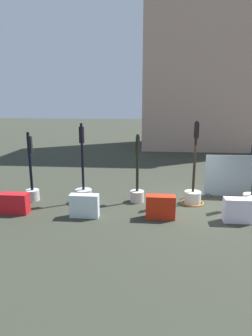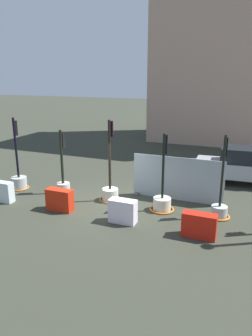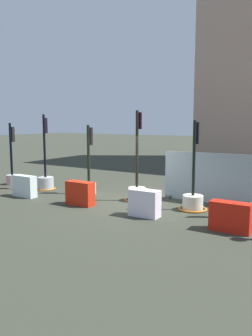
% 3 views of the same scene
% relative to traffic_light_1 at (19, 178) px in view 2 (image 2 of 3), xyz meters
% --- Properties ---
extents(ground_plane, '(120.00, 120.00, 0.00)m').
position_rel_traffic_light_1_xyz_m(ground_plane, '(4.61, -0.18, -0.52)').
color(ground_plane, '#34372B').
extents(traffic_light_1, '(0.89, 0.89, 3.36)m').
position_rel_traffic_light_1_xyz_m(traffic_light_1, '(0.00, 0.00, 0.00)').
color(traffic_light_1, '#ADB2B0').
rests_on(traffic_light_1, ground_plane).
extents(traffic_light_2, '(0.60, 0.60, 2.91)m').
position_rel_traffic_light_1_xyz_m(traffic_light_2, '(2.28, 0.28, 0.15)').
color(traffic_light_2, beige).
rests_on(traffic_light_2, ground_plane).
extents(traffic_light_3, '(0.95, 0.95, 3.46)m').
position_rel_traffic_light_1_xyz_m(traffic_light_3, '(4.63, 0.27, 0.02)').
color(traffic_light_3, silver).
rests_on(traffic_light_3, ground_plane).
extents(traffic_light_4, '(0.98, 0.98, 3.09)m').
position_rel_traffic_light_1_xyz_m(traffic_light_4, '(6.99, 0.10, -0.06)').
color(traffic_light_4, silver).
rests_on(traffic_light_4, ground_plane).
extents(traffic_light_5, '(0.83, 0.83, 3.16)m').
position_rel_traffic_light_1_xyz_m(traffic_light_5, '(9.18, 0.27, -0.03)').
color(traffic_light_5, '#B1B5B1').
rests_on(traffic_light_5, ground_plane).
extents(construction_barrier_1, '(1.07, 0.37, 0.88)m').
position_rel_traffic_light_1_xyz_m(construction_barrier_1, '(0.41, -1.58, -0.08)').
color(construction_barrier_1, silver).
rests_on(construction_barrier_1, ground_plane).
extents(construction_barrier_2, '(1.07, 0.43, 0.87)m').
position_rel_traffic_light_1_xyz_m(construction_barrier_2, '(3.22, -1.45, -0.08)').
color(construction_barrier_2, red).
rests_on(construction_barrier_2, ground_plane).
extents(construction_barrier_3, '(1.00, 0.45, 0.87)m').
position_rel_traffic_light_1_xyz_m(construction_barrier_3, '(5.96, -1.52, -0.08)').
color(construction_barrier_3, white).
rests_on(construction_barrier_3, ground_plane).
extents(construction_barrier_4, '(1.12, 0.43, 0.84)m').
position_rel_traffic_light_1_xyz_m(construction_barrier_4, '(8.73, -1.58, -0.10)').
color(construction_barrier_4, red).
rests_on(construction_barrier_4, ground_plane).
extents(car_silver_hatchback, '(4.57, 2.27, 1.80)m').
position_rel_traffic_light_1_xyz_m(car_silver_hatchback, '(9.71, 4.78, 0.37)').
color(car_silver_hatchback, '#A5ABB2').
rests_on(car_silver_hatchback, ground_plane).
extents(building_main_facade, '(11.70, 6.99, 16.82)m').
position_rel_traffic_light_1_xyz_m(building_main_facade, '(7.63, 16.18, 7.92)').
color(building_main_facade, tan).
rests_on(building_main_facade, ground_plane).
extents(site_fence_panel, '(3.91, 0.50, 1.89)m').
position_rel_traffic_light_1_xyz_m(site_fence_panel, '(7.26, 1.40, 0.38)').
color(site_fence_panel, '#93A3AC').
rests_on(site_fence_panel, ground_plane).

